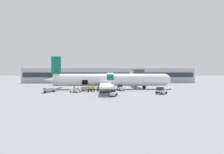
{
  "coord_description": "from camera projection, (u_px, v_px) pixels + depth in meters",
  "views": [
    {
      "loc": [
        -2.65,
        -50.21,
        5.1
      ],
      "look_at": [
        -0.4,
        0.98,
        3.8
      ],
      "focal_mm": 28.0,
      "sensor_mm": 36.0,
      "label": 1
    }
  ],
  "objects": [
    {
      "name": "suitcase_on_tarmac_upright",
      "position": [
        78.0,
        89.0,
        48.97
      ],
      "size": [
        0.51,
        0.23,
        0.83
      ],
      "color": "#2D2D33",
      "rests_on": "ground_plane"
    },
    {
      "name": "jet_bridge_stub",
      "position": [
        136.0,
        74.0,
        60.95
      ],
      "size": [
        3.29,
        12.25,
        6.08
      ],
      "color": "#4C4C51",
      "rests_on": "ground_plane"
    },
    {
      "name": "ground_crew_helper",
      "position": [
        98.0,
        87.0,
        50.51
      ],
      "size": [
        0.43,
        0.55,
        1.58
      ],
      "color": "#2D2D33",
      "rests_on": "ground_plane"
    },
    {
      "name": "safety_cone_nose",
      "position": [
        170.0,
        88.0,
        53.63
      ],
      "size": [
        0.54,
        0.54,
        0.64
      ],
      "color": "black",
      "rests_on": "ground_plane"
    },
    {
      "name": "baggage_tug_spare",
      "position": [
        161.0,
        91.0,
        41.43
      ],
      "size": [
        3.0,
        2.68,
        1.68
      ],
      "color": "silver",
      "rests_on": "ground_plane"
    },
    {
      "name": "baggage_tug_lead",
      "position": [
        120.0,
        88.0,
        49.41
      ],
      "size": [
        2.23,
        3.06,
        1.73
      ],
      "color": "silver",
      "rests_on": "ground_plane"
    },
    {
      "name": "ground_crew_supervisor",
      "position": [
        94.0,
        88.0,
        47.23
      ],
      "size": [
        0.64,
        0.46,
        1.84
      ],
      "color": "#2D2D33",
      "rests_on": "ground_plane"
    },
    {
      "name": "ground_crew_loader_b",
      "position": [
        74.0,
        88.0,
        47.77
      ],
      "size": [
        0.52,
        0.52,
        1.64
      ],
      "color": "#2D2D33",
      "rests_on": "ground_plane"
    },
    {
      "name": "baggage_cart_loading",
      "position": [
        87.0,
        89.0,
        48.48
      ],
      "size": [
        3.58,
        2.68,
        1.12
      ],
      "color": "#999BA0",
      "rests_on": "ground_plane"
    },
    {
      "name": "airplane",
      "position": [
        109.0,
        80.0,
        53.58
      ],
      "size": [
        38.06,
        34.46,
        10.01
      ],
      "color": "white",
      "rests_on": "ground_plane"
    },
    {
      "name": "baggage_tug_rear",
      "position": [
        104.0,
        88.0,
        49.05
      ],
      "size": [
        2.73,
        3.04,
        1.51
      ],
      "color": "yellow",
      "rests_on": "ground_plane"
    },
    {
      "name": "ground_plane",
      "position": [
        114.0,
        90.0,
        50.39
      ],
      "size": [
        500.0,
        500.0,
        0.0
      ],
      "primitive_type": "plane",
      "color": "gray"
    },
    {
      "name": "ground_crew_loader_a",
      "position": [
        92.0,
        88.0,
        46.01
      ],
      "size": [
        0.62,
        0.48,
        1.76
      ],
      "color": "#2D2D33",
      "rests_on": "ground_plane"
    },
    {
      "name": "baggage_cart_empty",
      "position": [
        50.0,
        90.0,
        45.77
      ],
      "size": [
        4.02,
        3.03,
        1.04
      ],
      "color": "#B7BABF",
      "rests_on": "ground_plane"
    },
    {
      "name": "ground_crew_marshal",
      "position": [
        88.0,
        88.0,
        45.56
      ],
      "size": [
        0.6,
        0.58,
        1.85
      ],
      "color": "#1E2338",
      "rests_on": "ground_plane"
    },
    {
      "name": "baggage_cart_queued",
      "position": [
        75.0,
        90.0,
        45.14
      ],
      "size": [
        3.54,
        2.59,
        1.01
      ],
      "color": "silver",
      "rests_on": "ground_plane"
    },
    {
      "name": "terminal_strip",
      "position": [
        109.0,
        75.0,
        91.62
      ],
      "size": [
        85.78,
        11.5,
        7.25
      ],
      "color": "#B2B2B7",
      "rests_on": "ground_plane"
    },
    {
      "name": "baggage_tug_mid",
      "position": [
        113.0,
        93.0,
        38.32
      ],
      "size": [
        2.08,
        3.44,
        1.46
      ],
      "color": "white",
      "rests_on": "ground_plane"
    },
    {
      "name": "safety_cone_engine_left",
      "position": [
        106.0,
        96.0,
        35.72
      ],
      "size": [
        0.44,
        0.44,
        0.56
      ],
      "color": "black",
      "rests_on": "ground_plane"
    },
    {
      "name": "ground_crew_driver",
      "position": [
        98.0,
        88.0,
        46.45
      ],
      "size": [
        0.5,
        0.55,
        1.64
      ],
      "color": "#1E2338",
      "rests_on": "ground_plane"
    }
  ]
}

